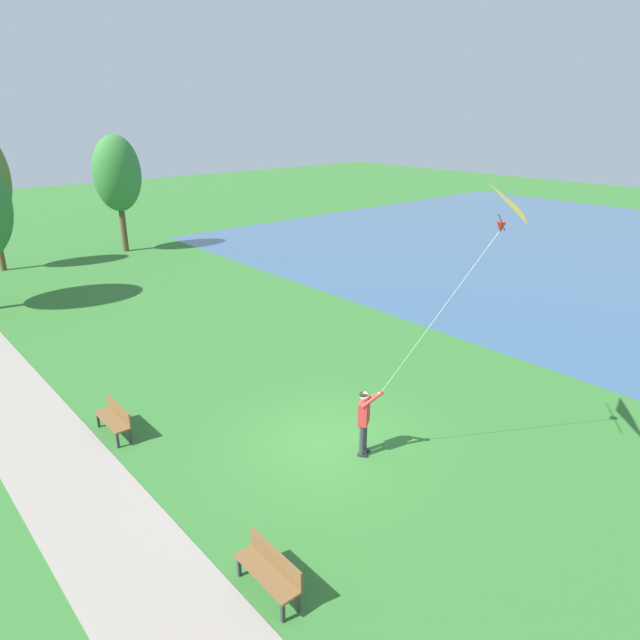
# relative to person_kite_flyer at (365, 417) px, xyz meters

# --- Properties ---
(ground_plane) EXTENTS (120.00, 120.00, 0.00)m
(ground_plane) POSITION_rel_person_kite_flyer_xyz_m (-0.32, 0.97, -1.05)
(ground_plane) COLOR #33702D
(lake_water) EXTENTS (36.00, 44.00, 0.01)m
(lake_water) POSITION_rel_person_kite_flyer_xyz_m (26.20, 4.97, -1.04)
(lake_water) COLOR #385B7F
(lake_water) RESTS_ON ground
(walkway_path) EXTENTS (2.50, 32.01, 0.02)m
(walkway_path) POSITION_rel_person_kite_flyer_xyz_m (-6.03, 2.97, -1.04)
(walkway_path) COLOR gray
(walkway_path) RESTS_ON ground
(person_kite_flyer) EXTENTS (0.54, 0.62, 1.83)m
(person_kite_flyer) POSITION_rel_person_kite_flyer_xyz_m (0.00, 0.00, 0.00)
(person_kite_flyer) COLOR #232328
(person_kite_flyer) RESTS_ON ground
(flying_kite) EXTENTS (2.00, 2.54, 4.93)m
(flying_kite) POSITION_rel_person_kite_flyer_xyz_m (1.24, -2.01, 5.22)
(flying_kite) COLOR yellow
(park_bench_near_walkway) EXTENTS (0.44, 1.50, 0.88)m
(park_bench_near_walkway) POSITION_rel_person_kite_flyer_xyz_m (-4.37, -2.03, -0.54)
(park_bench_near_walkway) COLOR brown
(park_bench_near_walkway) RESTS_ON ground
(park_bench_far_walkway) EXTENTS (0.44, 1.50, 0.88)m
(park_bench_far_walkway) POSITION_rel_person_kite_flyer_xyz_m (-4.35, 4.97, -0.54)
(park_bench_far_walkway) COLOR brown
(park_bench_far_walkway) RESTS_ON ground
(tree_treeline_center) EXTENTS (2.79, 2.39, 6.82)m
(tree_treeline_center) POSITION_rel_person_kite_flyer_xyz_m (4.50, 25.14, 3.54)
(tree_treeline_center) COLOR brown
(tree_treeline_center) RESTS_ON ground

